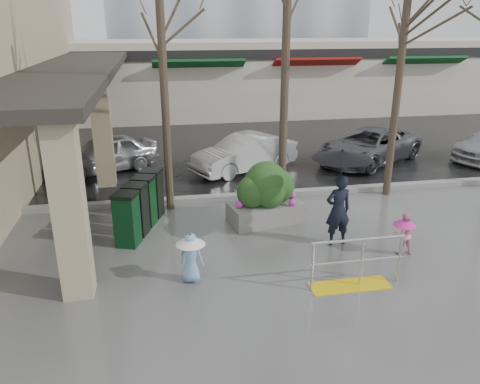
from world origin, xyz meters
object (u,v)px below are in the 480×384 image
object	(u,v)px
car_a	(104,154)
car_c	(369,146)
news_boxes	(140,205)
woman	(340,186)
child_pink	(404,231)
handrail	(354,269)
child_blue	(191,253)
tree_mideast	(405,24)
tree_midwest	(287,9)
tree_west	(160,15)
planter	(266,193)
car_b	(244,153)

from	to	relation	value
car_a	car_c	xyz separation A→B (m)	(9.53, -0.58, 0.00)
news_boxes	woman	bearing A→B (deg)	-1.29
child_pink	handrail	bearing A→B (deg)	33.89
child_blue	woman	bearing A→B (deg)	-137.59
tree_mideast	tree_midwest	bearing A→B (deg)	180.00
tree_west	child_blue	bearing A→B (deg)	-86.43
child_pink	news_boxes	size ratio (longest dim) A/B	0.41
handrail	child_blue	xyz separation A→B (m)	(-3.11, 0.78, 0.24)
tree_mideast	news_boxes	bearing A→B (deg)	-170.02
handrail	tree_west	bearing A→B (deg)	124.99
handrail	car_a	size ratio (longest dim) A/B	0.51
tree_midwest	planter	xyz separation A→B (m)	(-0.80, -1.37, -4.46)
tree_mideast	car_b	distance (m)	6.47
car_a	car_c	size ratio (longest dim) A/B	0.82
tree_mideast	woman	xyz separation A→B (m)	(-2.77, -2.94, -3.43)
tree_mideast	handrail	bearing A→B (deg)	-123.19
car_c	tree_west	bearing A→B (deg)	-98.25
woman	planter	size ratio (longest dim) A/B	1.14
planter	news_boxes	world-z (taller)	planter
child_pink	tree_west	bearing A→B (deg)	-36.76
tree_midwest	car_b	size ratio (longest dim) A/B	1.83
car_c	woman	bearing A→B (deg)	-63.00
child_blue	tree_west	bearing A→B (deg)	-61.30
car_b	handrail	bearing A→B (deg)	-21.52
handrail	car_a	distance (m)	10.28
handrail	car_c	world-z (taller)	car_c
tree_mideast	planter	size ratio (longest dim) A/B	3.23
handrail	news_boxes	world-z (taller)	news_boxes
car_b	car_c	size ratio (longest dim) A/B	0.84
tree_west	woman	world-z (taller)	tree_west
child_pink	car_b	distance (m)	7.16
tree_mideast	car_c	xyz separation A→B (m)	(0.94, 3.34, -4.23)
planter	car_b	world-z (taller)	planter
handrail	woman	distance (m)	2.17
woman	child_blue	world-z (taller)	woman
car_a	child_pink	bearing A→B (deg)	16.21
tree_mideast	child_pink	distance (m)	5.87
woman	planter	distance (m)	2.16
woman	child_blue	size ratio (longest dim) A/B	2.22
handrail	news_boxes	distance (m)	5.44
child_blue	planter	world-z (taller)	planter
tree_west	planter	bearing A→B (deg)	-29.73
tree_midwest	car_a	xyz separation A→B (m)	(-5.29, 3.92, -4.60)
child_blue	car_a	size ratio (longest dim) A/B	0.28
tree_west	child_blue	distance (m)	6.01
tree_mideast	tree_west	bearing A→B (deg)	-180.00
news_boxes	handrail	bearing A→B (deg)	-21.52
car_c	car_a	bearing A→B (deg)	-125.90
news_boxes	car_a	xyz separation A→B (m)	(-1.31, 5.20, -0.01)
tree_midwest	tree_mideast	world-z (taller)	tree_midwest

